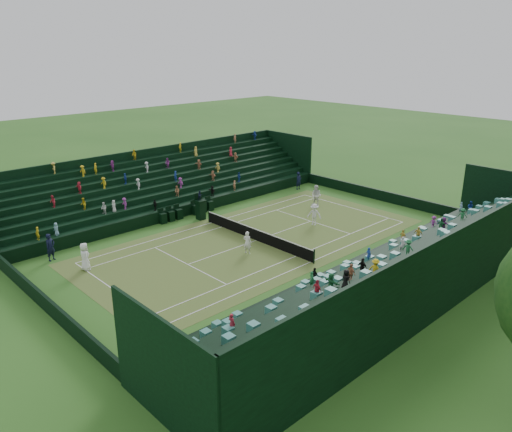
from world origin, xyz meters
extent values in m
plane|color=#2C601E|center=(0.00, 0.00, 0.00)|extent=(160.00, 160.00, 0.00)
cube|color=#3F7B29|center=(0.00, 0.00, 0.01)|extent=(12.97, 26.77, 0.01)
cube|color=black|center=(0.00, 15.88, 0.50)|extent=(17.17, 0.20, 1.00)
cube|color=black|center=(0.00, -15.88, 0.50)|extent=(17.17, 0.20, 1.00)
cube|color=black|center=(8.48, 0.00, 0.50)|extent=(0.20, 31.77, 1.00)
cube|color=black|center=(-8.48, 0.00, 0.50)|extent=(0.20, 31.77, 1.00)
cube|color=black|center=(8.98, 0.00, 0.50)|extent=(0.80, 32.00, 1.00)
cube|color=black|center=(9.79, 0.00, 0.72)|extent=(0.80, 32.00, 1.45)
cube|color=black|center=(10.58, 0.00, 0.95)|extent=(0.80, 32.00, 1.90)
cube|color=black|center=(11.38, 0.00, 1.18)|extent=(0.80, 32.00, 2.35)
cube|color=black|center=(12.18, 0.00, 1.40)|extent=(0.80, 32.00, 2.80)
cube|color=black|center=(12.98, 0.00, 1.62)|extent=(0.80, 32.00, 3.25)
cube|color=black|center=(13.79, 0.00, 1.85)|extent=(0.80, 32.00, 3.70)
cube|color=black|center=(14.59, 0.00, 2.08)|extent=(0.80, 32.00, 4.15)
cube|color=black|center=(15.08, 0.00, 2.45)|extent=(0.20, 32.00, 4.90)
cube|color=black|center=(-8.98, 0.00, 0.50)|extent=(0.80, 32.00, 1.00)
cube|color=black|center=(-9.79, 0.00, 0.72)|extent=(0.80, 32.00, 1.45)
cube|color=black|center=(-10.58, 0.00, 0.95)|extent=(0.80, 32.00, 1.90)
cube|color=black|center=(-11.38, 0.00, 1.18)|extent=(0.80, 32.00, 2.35)
cube|color=black|center=(-12.18, 0.00, 1.40)|extent=(0.80, 32.00, 2.80)
cube|color=black|center=(-12.98, 0.00, 1.62)|extent=(0.80, 32.00, 3.25)
cube|color=black|center=(-13.79, 0.00, 1.85)|extent=(0.80, 32.00, 3.70)
cube|color=black|center=(-14.59, 0.00, 2.08)|extent=(0.80, 32.00, 4.15)
cube|color=black|center=(-15.08, 0.00, 2.45)|extent=(0.20, 32.00, 4.90)
cylinder|color=black|center=(-5.79, 0.00, 0.53)|extent=(0.10, 0.10, 1.06)
cylinder|color=black|center=(5.79, 0.00, 0.53)|extent=(0.10, 0.10, 1.06)
cube|color=black|center=(0.00, 0.00, 0.46)|extent=(11.57, 0.02, 0.86)
cube|color=white|center=(0.00, 0.00, 0.93)|extent=(11.57, 0.04, 0.07)
cube|color=black|center=(-6.87, -0.03, 0.81)|extent=(0.63, 0.63, 1.62)
cube|color=black|center=(-6.87, -0.03, 1.66)|extent=(0.81, 0.81, 0.09)
cube|color=black|center=(-7.19, -0.03, 1.98)|extent=(0.07, 0.81, 0.63)
imported|color=black|center=(-6.87, -0.03, 2.13)|extent=(0.36, 0.44, 0.84)
cube|color=black|center=(-8.23, -2.98, 0.44)|extent=(0.55, 0.55, 0.88)
cube|color=black|center=(-8.51, -2.98, 0.99)|extent=(0.07, 0.55, 0.55)
cube|color=black|center=(-8.23, -2.18, 0.44)|extent=(0.55, 0.55, 0.88)
cube|color=black|center=(-8.51, -2.18, 0.99)|extent=(0.07, 0.55, 0.55)
cube|color=black|center=(-8.23, -1.38, 0.44)|extent=(0.55, 0.55, 0.88)
cube|color=black|center=(-8.51, -1.38, 0.99)|extent=(0.07, 0.55, 0.55)
cube|color=black|center=(-8.23, 0.42, 0.44)|extent=(0.55, 0.55, 0.88)
cube|color=black|center=(-8.51, 0.42, 0.99)|extent=(0.07, 0.55, 0.55)
cube|color=black|center=(-8.23, 1.22, 0.44)|extent=(0.55, 0.55, 0.88)
cube|color=black|center=(-8.51, 1.22, 0.99)|extent=(0.07, 0.55, 0.55)
cube|color=black|center=(-8.23, 2.02, 0.44)|extent=(0.55, 0.55, 0.88)
cube|color=black|center=(-8.51, 2.02, 0.99)|extent=(0.07, 0.55, 0.55)
imported|color=white|center=(-3.98, -11.80, 0.96)|extent=(1.00, 0.71, 1.91)
imported|color=white|center=(1.36, -2.13, 0.84)|extent=(0.73, 0.62, 1.69)
imported|color=white|center=(-2.49, 10.02, 0.99)|extent=(1.12, 0.97, 1.98)
imported|color=white|center=(0.74, 5.93, 0.91)|extent=(1.36, 1.17, 1.83)
imported|color=black|center=(-7.37, 13.00, 0.92)|extent=(0.47, 0.69, 1.84)
imported|color=black|center=(-7.10, -12.82, 0.98)|extent=(0.68, 0.83, 1.95)
camera|label=1|loc=(25.77, -24.32, 14.24)|focal=35.00mm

